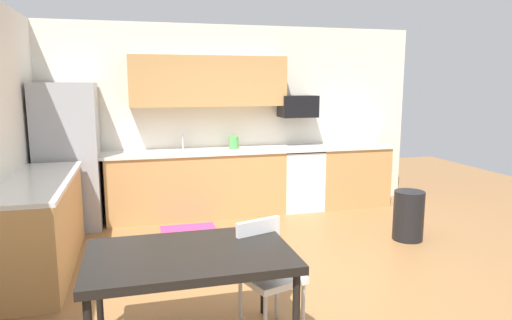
{
  "coord_description": "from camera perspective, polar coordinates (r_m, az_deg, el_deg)",
  "views": [
    {
      "loc": [
        -1.35,
        -4.03,
        1.89
      ],
      "look_at": [
        0.0,
        1.0,
        1.0
      ],
      "focal_mm": 32.09,
      "sensor_mm": 36.0,
      "label": 1
    }
  ],
  "objects": [
    {
      "name": "trash_bin",
      "position": [
        5.85,
        18.47,
        -6.58
      ],
      "size": [
        0.36,
        0.36,
        0.6
      ],
      "primitive_type": "cylinder",
      "color": "black",
      "rests_on": "ground"
    },
    {
      "name": "oven_range",
      "position": [
        6.91,
        5.38,
        -2.33
      ],
      "size": [
        0.6,
        0.6,
        0.91
      ],
      "color": "white",
      "rests_on": "ground"
    },
    {
      "name": "chair_near_table",
      "position": [
        3.56,
        1.29,
        -13.21
      ],
      "size": [
        0.5,
        0.5,
        0.85
      ],
      "color": "white",
      "rests_on": "ground"
    },
    {
      "name": "refrigerator",
      "position": [
        6.37,
        -22.33,
        0.42
      ],
      "size": [
        0.76,
        0.7,
        1.88
      ],
      "primitive_type": "cube",
      "color": "#9EA0A5",
      "rests_on": "ground"
    },
    {
      "name": "countertop_back",
      "position": [
        6.54,
        -2.95,
        1.17
      ],
      "size": [
        4.8,
        0.64,
        0.04
      ],
      "primitive_type": "cube",
      "color": "silver",
      "rests_on": "cabinet_run_back"
    },
    {
      "name": "wall_back",
      "position": [
        6.83,
        -3.6,
        5.16
      ],
      "size": [
        5.8,
        0.1,
        2.7
      ],
      "primitive_type": "cube",
      "color": "silver",
      "rests_on": "ground"
    },
    {
      "name": "microwave",
      "position": [
        6.86,
        5.23,
        6.68
      ],
      "size": [
        0.54,
        0.36,
        0.32
      ],
      "primitive_type": "cube",
      "color": "black"
    },
    {
      "name": "floor_mat",
      "position": [
        6.01,
        -8.38,
        -8.66
      ],
      "size": [
        0.7,
        0.5,
        0.01
      ],
      "primitive_type": "cube",
      "color": "#CC3372",
      "rests_on": "ground"
    },
    {
      "name": "kettle",
      "position": [
        6.58,
        -2.79,
        2.1
      ],
      "size": [
        0.14,
        0.14,
        0.2
      ],
      "primitive_type": "cylinder",
      "color": "#4CA54C",
      "rests_on": "countertop_back"
    },
    {
      "name": "sink_faucet",
      "position": [
        6.6,
        -9.09,
        2.18
      ],
      "size": [
        0.02,
        0.02,
        0.24
      ],
      "primitive_type": "cylinder",
      "color": "#B2B5BA",
      "rests_on": "countertop_back"
    },
    {
      "name": "upper_cabinets_back",
      "position": [
        6.54,
        -5.87,
        9.75
      ],
      "size": [
        2.2,
        0.34,
        0.7
      ],
      "primitive_type": "cube",
      "color": "tan"
    },
    {
      "name": "sink_basin",
      "position": [
        6.44,
        -8.89,
        0.57
      ],
      "size": [
        0.48,
        0.4,
        0.14
      ],
      "primitive_type": "cube",
      "color": "#A5A8AD",
      "rests_on": "countertop_back"
    },
    {
      "name": "countertop_left",
      "position": [
        5.01,
        -25.66,
        -2.42
      ],
      "size": [
        0.64,
        2.0,
        0.04
      ],
      "primitive_type": "cube",
      "color": "silver",
      "rests_on": "cabinet_run_left"
    },
    {
      "name": "ground_plane",
      "position": [
        4.65,
        3.29,
        -14.31
      ],
      "size": [
        12.0,
        12.0,
        0.0
      ],
      "primitive_type": "plane",
      "color": "olive"
    },
    {
      "name": "cabinet_run_back_right",
      "position": [
        7.24,
        11.64,
        -1.97
      ],
      "size": [
        1.08,
        0.6,
        0.9
      ],
      "primitive_type": "cube",
      "color": "tan",
      "rests_on": "ground"
    },
    {
      "name": "dining_table",
      "position": [
        3.26,
        -8.23,
        -12.25
      ],
      "size": [
        1.4,
        0.9,
        0.74
      ],
      "color": "black",
      "rests_on": "ground"
    },
    {
      "name": "cabinet_run_left",
      "position": [
        5.13,
        -25.28,
        -7.57
      ],
      "size": [
        0.6,
        2.0,
        0.9
      ],
      "primitive_type": "cube",
      "color": "tan",
      "rests_on": "ground"
    },
    {
      "name": "cabinet_run_back",
      "position": [
        6.54,
        -7.34,
        -3.09
      ],
      "size": [
        2.47,
        0.6,
        0.9
      ],
      "primitive_type": "cube",
      "color": "tan",
      "rests_on": "ground"
    }
  ]
}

